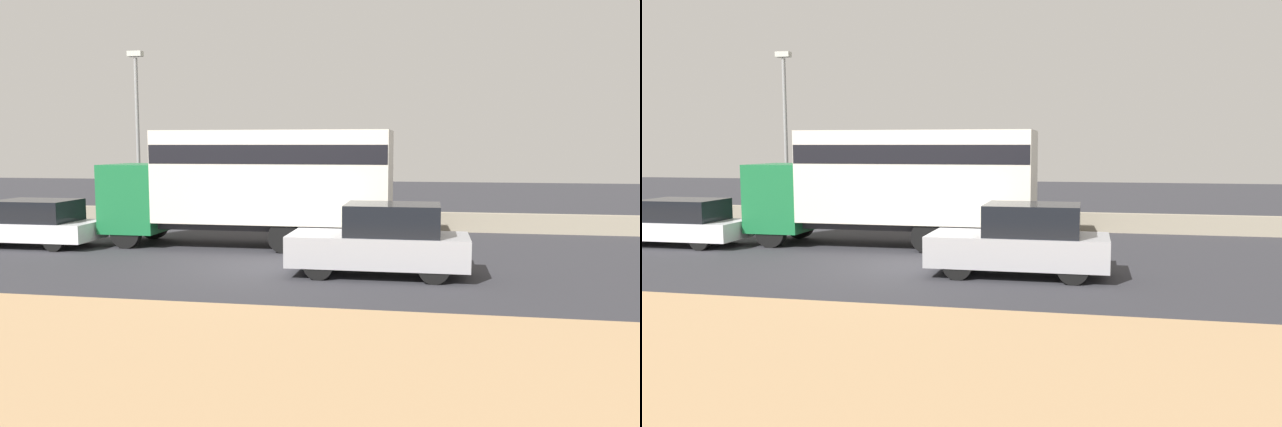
% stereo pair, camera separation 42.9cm
% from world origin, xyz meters
% --- Properties ---
extents(ground_plane, '(80.00, 80.00, 0.00)m').
position_xyz_m(ground_plane, '(0.00, 0.00, 0.00)').
color(ground_plane, '#2D2D33').
extents(dirt_shoulder_foreground, '(60.00, 6.55, 0.04)m').
position_xyz_m(dirt_shoulder_foreground, '(0.00, -7.44, 0.02)').
color(dirt_shoulder_foreground, tan).
rests_on(dirt_shoulder_foreground, ground_plane).
extents(stone_wall_backdrop, '(60.00, 0.35, 0.71)m').
position_xyz_m(stone_wall_backdrop, '(0.00, 7.59, 0.35)').
color(stone_wall_backdrop, gray).
rests_on(stone_wall_backdrop, ground_plane).
extents(street_lamp, '(0.56, 0.28, 6.74)m').
position_xyz_m(street_lamp, '(-7.31, 6.89, 3.92)').
color(street_lamp, gray).
rests_on(street_lamp, ground_plane).
extents(box_truck, '(8.97, 2.38, 3.61)m').
position_xyz_m(box_truck, '(-1.50, 2.98, 2.13)').
color(box_truck, '#196B38').
rests_on(box_truck, ground_plane).
extents(car_hatchback, '(4.33, 1.75, 1.76)m').
position_xyz_m(car_hatchback, '(2.73, -0.75, 0.86)').
color(car_hatchback, '#9E9EA3').
rests_on(car_hatchback, ground_plane).
extents(car_sedan_second, '(4.55, 1.80, 1.47)m').
position_xyz_m(car_sedan_second, '(-8.50, 1.81, 0.73)').
color(car_sedan_second, silver).
rests_on(car_sedan_second, ground_plane).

